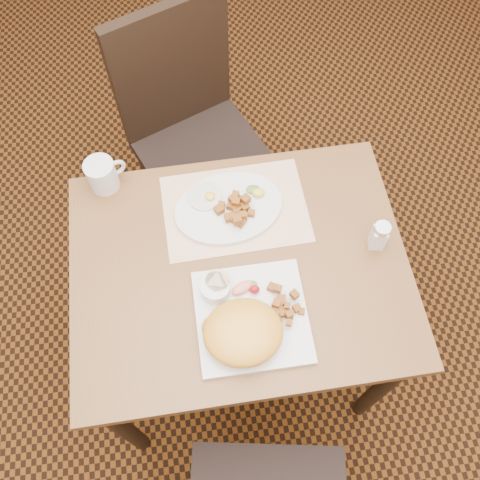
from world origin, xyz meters
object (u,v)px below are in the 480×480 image
at_px(table, 240,282).
at_px(salt_shaker, 379,236).
at_px(chair_far, 192,127).
at_px(plate_oval, 229,208).
at_px(coffee_mug, 103,175).
at_px(plate_square, 252,317).

relative_size(table, salt_shaker, 9.00).
xyz_separation_m(chair_far, plate_oval, (0.07, -0.48, 0.22)).
distance_m(table, chair_far, 0.67).
distance_m(chair_far, salt_shaker, 0.83).
relative_size(table, coffee_mug, 8.01).
relative_size(plate_square, coffee_mug, 2.49).
xyz_separation_m(plate_square, plate_oval, (-0.01, 0.32, 0.00)).
distance_m(salt_shaker, coffee_mug, 0.78).
bearing_deg(chair_far, table, 73.95).
bearing_deg(table, plate_oval, 91.65).
bearing_deg(plate_square, chair_far, 95.74).
relative_size(chair_far, plate_oval, 3.19).
bearing_deg(salt_shaker, coffee_mug, 156.84).
height_order(plate_square, plate_oval, plate_oval).
bearing_deg(plate_square, salt_shaker, 23.27).
bearing_deg(chair_far, plate_square, 73.40).
height_order(table, chair_far, chair_far).
bearing_deg(plate_oval, salt_shaker, -23.86).
bearing_deg(plate_square, coffee_mug, 127.18).
bearing_deg(plate_square, plate_oval, 92.39).
bearing_deg(salt_shaker, plate_square, -156.73).
bearing_deg(table, salt_shaker, 1.43).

